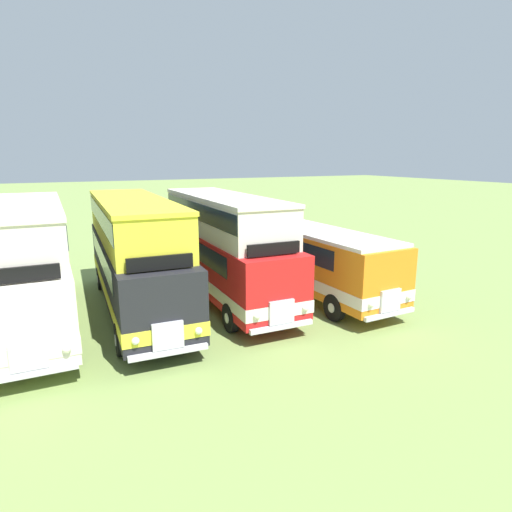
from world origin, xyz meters
The scene contains 5 objects.
ground_plane centered at (0.00, 0.00, 0.00)m, with size 200.00×200.00×0.00m, color #7A934C.
bus_fourth_in_row centered at (0.00, 0.50, 2.47)m, with size 2.74×10.59×4.49m.
bus_fifth_in_row centered at (3.73, 0.43, 2.47)m, with size 3.08×11.22×4.49m.
bus_sixth_in_row centered at (7.45, 0.23, 2.47)m, with size 2.83×10.31×4.49m.
bus_seventh_in_row centered at (11.16, -0.07, 1.76)m, with size 2.84×11.26×2.99m.
Camera 1 is at (0.56, -16.63, 6.06)m, focal length 30.51 mm.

